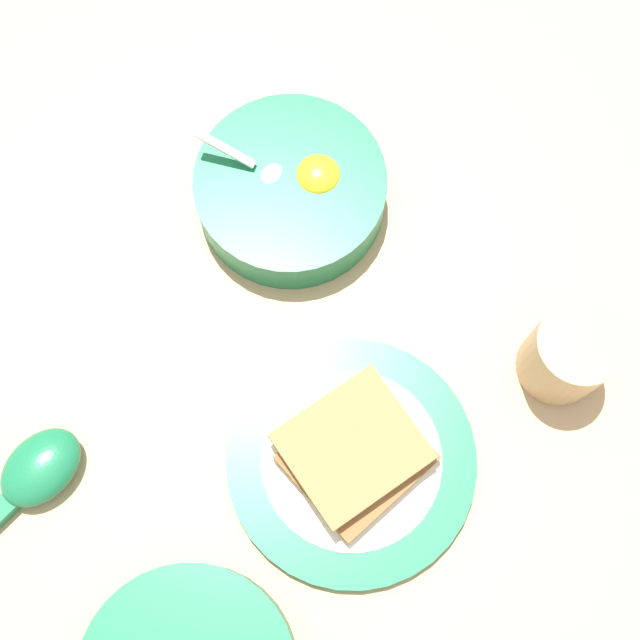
# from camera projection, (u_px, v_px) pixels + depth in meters

# --- Properties ---
(ground_plane) EXTENTS (3.00, 3.00, 0.00)m
(ground_plane) POSITION_uv_depth(u_px,v_px,m) (340.00, 389.00, 0.75)
(ground_plane) COLOR tan
(egg_bowl) EXTENTS (0.17, 0.17, 0.07)m
(egg_bowl) POSITION_uv_depth(u_px,v_px,m) (291.00, 190.00, 0.77)
(egg_bowl) COLOR #196B42
(egg_bowl) RESTS_ON ground_plane
(toast_plate) EXTENTS (0.20, 0.20, 0.01)m
(toast_plate) POSITION_uv_depth(u_px,v_px,m) (351.00, 461.00, 0.72)
(toast_plate) COLOR #196B42
(toast_plate) RESTS_ON ground_plane
(toast_sandwich) EXTENTS (0.12, 0.11, 0.03)m
(toast_sandwich) POSITION_uv_depth(u_px,v_px,m) (355.00, 453.00, 0.70)
(toast_sandwich) COLOR brown
(toast_sandwich) RESTS_ON toast_plate
(soup_spoon) EXTENTS (0.17, 0.06, 0.03)m
(soup_spoon) POSITION_uv_depth(u_px,v_px,m) (28.00, 481.00, 0.71)
(soup_spoon) COLOR #196B42
(soup_spoon) RESTS_ON ground_plane
(drinking_cup) EXTENTS (0.07, 0.07, 0.08)m
(drinking_cup) POSITION_uv_depth(u_px,v_px,m) (569.00, 354.00, 0.71)
(drinking_cup) COLOR tan
(drinking_cup) RESTS_ON ground_plane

